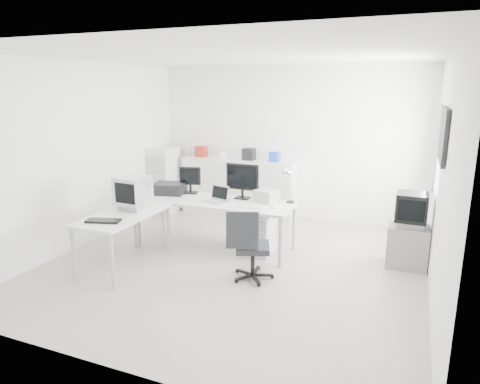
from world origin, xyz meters
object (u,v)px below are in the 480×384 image
at_px(lcd_monitor_small, 190,180).
at_px(crt_monitor, 133,194).
at_px(laser_printer, 267,196).
at_px(side_desk, 125,240).
at_px(inkjet_printer, 170,188).
at_px(sideboard, 239,187).
at_px(crt_tv, 411,210).
at_px(tv_cabinet, 408,246).
at_px(main_desk, 215,224).
at_px(laptop, 215,194).
at_px(lcd_monitor_large, 242,181).
at_px(drawer_pedestal, 259,233).
at_px(office_chair, 253,244).
at_px(filing_cabinet, 164,180).

relative_size(lcd_monitor_small, crt_monitor, 0.96).
bearing_deg(laser_printer, crt_monitor, -127.74).
distance_m(side_desk, inkjet_printer, 1.29).
bearing_deg(crt_monitor, sideboard, 81.90).
height_order(crt_tv, sideboard, sideboard).
bearing_deg(lcd_monitor_small, tv_cabinet, -14.20).
relative_size(main_desk, laptop, 6.33).
height_order(side_desk, lcd_monitor_small, lcd_monitor_small).
height_order(lcd_monitor_large, crt_tv, lcd_monitor_large).
bearing_deg(lcd_monitor_large, laser_printer, -2.35).
distance_m(lcd_monitor_small, crt_tv, 3.32).
relative_size(laptop, tv_cabinet, 0.65).
xyz_separation_m(side_desk, laser_printer, (1.60, 1.32, 0.46)).
relative_size(inkjet_printer, tv_cabinet, 0.84).
xyz_separation_m(laptop, crt_tv, (2.71, 0.45, -0.07)).
relative_size(main_desk, side_desk, 1.71).
height_order(laptop, crt_monitor, crt_monitor).
bearing_deg(tv_cabinet, sideboard, 155.80).
height_order(drawer_pedestal, lcd_monitor_small, lcd_monitor_small).
bearing_deg(lcd_monitor_large, sideboard, 116.16).
height_order(laser_printer, office_chair, office_chair).
relative_size(sideboard, filing_cabinet, 1.70).
bearing_deg(side_desk, sideboard, 79.30).
height_order(main_desk, sideboard, sideboard).
bearing_deg(main_desk, office_chair, -41.71).
height_order(lcd_monitor_large, sideboard, lcd_monitor_large).
bearing_deg(office_chair, side_desk, 168.28).
height_order(lcd_monitor_small, office_chair, lcd_monitor_small).
xyz_separation_m(lcd_monitor_large, laptop, (-0.30, -0.35, -0.15)).
bearing_deg(crt_tv, office_chair, -147.30).
bearing_deg(crt_tv, side_desk, -158.16).
xyz_separation_m(inkjet_printer, lcd_monitor_small, (0.30, 0.15, 0.12)).
bearing_deg(main_desk, tv_cabinet, 7.17).
xyz_separation_m(side_desk, crt_tv, (3.61, 1.45, 0.43)).
relative_size(side_desk, crt_tv, 2.80).
height_order(lcd_monitor_small, filing_cabinet, filing_cabinet).
relative_size(lcd_monitor_small, lcd_monitor_large, 0.77).
distance_m(laptop, laser_printer, 0.77).
distance_m(drawer_pedestal, sideboard, 1.98).
relative_size(drawer_pedestal, laser_printer, 1.93).
xyz_separation_m(inkjet_printer, laser_printer, (1.60, 0.12, 0.00)).
bearing_deg(side_desk, inkjet_printer, 90.00).
bearing_deg(tv_cabinet, office_chair, -147.30).
distance_m(laptop, tv_cabinet, 2.81).
distance_m(main_desk, filing_cabinet, 2.21).
distance_m(sideboard, filing_cabinet, 1.48).
relative_size(lcd_monitor_small, laptop, 1.11).
xyz_separation_m(laser_printer, crt_tv, (2.01, 0.13, -0.03)).
bearing_deg(laser_printer, side_desk, -121.99).
bearing_deg(drawer_pedestal, crt_monitor, -149.86).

